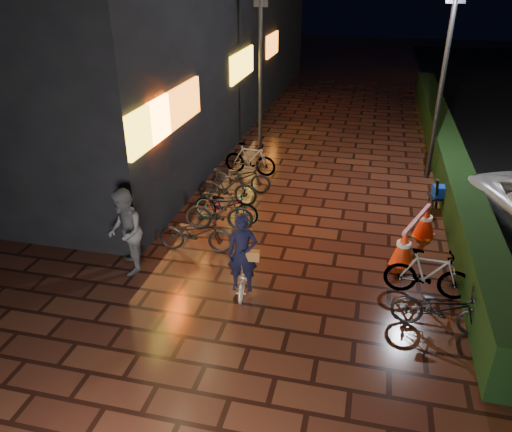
% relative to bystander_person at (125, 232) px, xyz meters
% --- Properties ---
extents(ground, '(80.00, 80.00, 0.00)m').
position_rel_bystander_person_xyz_m(ground, '(3.47, -0.01, -0.89)').
color(ground, '#381911').
rests_on(ground, ground).
extents(hedge, '(0.70, 20.00, 1.00)m').
position_rel_bystander_person_xyz_m(hedge, '(6.77, 7.99, -0.39)').
color(hedge, black).
rests_on(hedge, ground).
extents(bystander_person, '(1.00, 1.08, 1.77)m').
position_rel_bystander_person_xyz_m(bystander_person, '(0.00, 0.00, 0.00)').
color(bystander_person, '#59585B').
rests_on(bystander_person, ground).
extents(lamp_post_hedge, '(0.48, 0.15, 5.06)m').
position_rel_bystander_person_xyz_m(lamp_post_hedge, '(6.22, 6.62, 1.90)').
color(lamp_post_hedge, black).
rests_on(lamp_post_hedge, ground).
extents(lamp_post_sf, '(0.46, 0.13, 4.77)m').
position_rel_bystander_person_xyz_m(lamp_post_sf, '(0.82, 8.29, 1.74)').
color(lamp_post_sf, black).
rests_on(lamp_post_sf, ground).
extents(cyclist, '(0.62, 1.19, 1.65)m').
position_rel_bystander_person_xyz_m(cyclist, '(2.44, -0.21, -0.27)').
color(cyclist, white).
rests_on(cyclist, ground).
extents(traffic_barrier, '(1.06, 1.89, 0.78)m').
position_rel_bystander_person_xyz_m(traffic_barrier, '(5.65, 2.23, -0.50)').
color(traffic_barrier, red).
rests_on(traffic_barrier, ground).
extents(cart_assembly, '(0.59, 0.62, 0.96)m').
position_rel_bystander_person_xyz_m(cart_assembly, '(6.33, 4.36, -0.39)').
color(cart_assembly, black).
rests_on(cart_assembly, ground).
extents(parked_bikes_storefront, '(1.91, 5.29, 0.95)m').
position_rel_bystander_person_xyz_m(parked_bikes_storefront, '(1.16, 3.18, -0.44)').
color(parked_bikes_storefront, black).
rests_on(parked_bikes_storefront, ground).
extents(parked_bikes_hedge, '(1.78, 1.60, 0.95)m').
position_rel_bystander_person_xyz_m(parked_bikes_hedge, '(5.87, -0.04, -0.44)').
color(parked_bikes_hedge, black).
rests_on(parked_bikes_hedge, ground).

